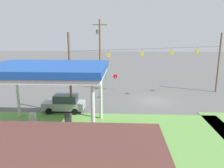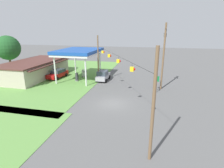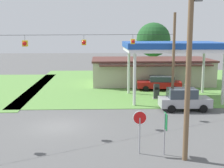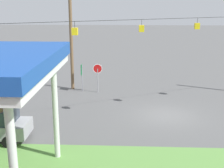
{
  "view_description": "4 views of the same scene",
  "coord_description": "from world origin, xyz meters",
  "px_view_note": "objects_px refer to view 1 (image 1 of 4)",
  "views": [
    {
      "loc": [
        4.15,
        26.73,
        8.29
      ],
      "look_at": [
        5.33,
        3.02,
        2.84
      ],
      "focal_mm": 35.0,
      "sensor_mm": 36.0,
      "label": 1
    },
    {
      "loc": [
        -20.88,
        -4.74,
        9.4
      ],
      "look_at": [
        4.69,
        1.25,
        1.21
      ],
      "focal_mm": 28.0,
      "sensor_mm": 36.0,
      "label": 2
    },
    {
      "loc": [
        3.04,
        -22.09,
        6.82
      ],
      "look_at": [
        4.02,
        2.24,
        2.74
      ],
      "focal_mm": 50.0,
      "sensor_mm": 36.0,
      "label": 3
    },
    {
      "loc": [
        2.8,
        20.47,
        7.77
      ],
      "look_at": [
        3.72,
        1.25,
        2.56
      ],
      "focal_mm": 50.0,
      "sensor_mm": 36.0,
      "label": 4
    }
  ],
  "objects_px": {
    "car_at_pumps_front": "(65,103)",
    "stop_sign_roadside": "(115,78)",
    "gas_station_canopy": "(47,71)",
    "car_at_pumps_rear": "(33,148)",
    "fuel_pump_far": "(33,122)",
    "fuel_pump_near": "(68,123)",
    "utility_pole_main": "(100,51)",
    "route_sign": "(106,78)"
  },
  "relations": [
    {
      "from": "fuel_pump_near",
      "to": "route_sign",
      "type": "bearing_deg",
      "value": -98.5
    },
    {
      "from": "fuel_pump_near",
      "to": "utility_pole_main",
      "type": "relative_size",
      "value": 0.15
    },
    {
      "from": "gas_station_canopy",
      "to": "route_sign",
      "type": "xyz_separation_m",
      "value": [
        -3.78,
        -14.71,
        -3.58
      ]
    },
    {
      "from": "fuel_pump_near",
      "to": "car_at_pumps_front",
      "type": "height_order",
      "value": "car_at_pumps_front"
    },
    {
      "from": "gas_station_canopy",
      "to": "car_at_pumps_rear",
      "type": "bearing_deg",
      "value": 94.08
    },
    {
      "from": "fuel_pump_far",
      "to": "car_at_pumps_front",
      "type": "bearing_deg",
      "value": -108.73
    },
    {
      "from": "fuel_pump_far",
      "to": "utility_pole_main",
      "type": "xyz_separation_m",
      "value": [
        -4.36,
        -15.45,
        5.08
      ]
    },
    {
      "from": "gas_station_canopy",
      "to": "fuel_pump_far",
      "type": "height_order",
      "value": "gas_station_canopy"
    },
    {
      "from": "car_at_pumps_front",
      "to": "car_at_pumps_rear",
      "type": "height_order",
      "value": "car_at_pumps_front"
    },
    {
      "from": "fuel_pump_far",
      "to": "car_at_pumps_rear",
      "type": "height_order",
      "value": "car_at_pumps_rear"
    },
    {
      "from": "stop_sign_roadside",
      "to": "fuel_pump_near",
      "type": "bearing_deg",
      "value": -103.91
    },
    {
      "from": "utility_pole_main",
      "to": "route_sign",
      "type": "bearing_deg",
      "value": 143.52
    },
    {
      "from": "car_at_pumps_rear",
      "to": "route_sign",
      "type": "height_order",
      "value": "route_sign"
    },
    {
      "from": "fuel_pump_far",
      "to": "car_at_pumps_front",
      "type": "distance_m",
      "value": 4.98
    },
    {
      "from": "fuel_pump_far",
      "to": "route_sign",
      "type": "relative_size",
      "value": 0.64
    },
    {
      "from": "gas_station_canopy",
      "to": "car_at_pumps_rear",
      "type": "height_order",
      "value": "gas_station_canopy"
    },
    {
      "from": "car_at_pumps_front",
      "to": "utility_pole_main",
      "type": "bearing_deg",
      "value": -104.78
    },
    {
      "from": "utility_pole_main",
      "to": "fuel_pump_far",
      "type": "bearing_deg",
      "value": 74.22
    },
    {
      "from": "fuel_pump_near",
      "to": "route_sign",
      "type": "distance_m",
      "value": 14.9
    },
    {
      "from": "car_at_pumps_front",
      "to": "fuel_pump_far",
      "type": "bearing_deg",
      "value": 70.95
    },
    {
      "from": "car_at_pumps_rear",
      "to": "utility_pole_main",
      "type": "distance_m",
      "value": 20.88
    },
    {
      "from": "fuel_pump_far",
      "to": "utility_pole_main",
      "type": "height_order",
      "value": "utility_pole_main"
    },
    {
      "from": "fuel_pump_near",
      "to": "gas_station_canopy",
      "type": "bearing_deg",
      "value": 0.06
    },
    {
      "from": "gas_station_canopy",
      "to": "fuel_pump_far",
      "type": "relative_size",
      "value": 6.31
    },
    {
      "from": "utility_pole_main",
      "to": "stop_sign_roadside",
      "type": "bearing_deg",
      "value": 158.34
    },
    {
      "from": "gas_station_canopy",
      "to": "car_at_pumps_front",
      "type": "distance_m",
      "value": 6.39
    },
    {
      "from": "gas_station_canopy",
      "to": "car_at_pumps_front",
      "type": "xyz_separation_m",
      "value": [
        -0.01,
        -4.71,
        -4.32
      ]
    },
    {
      "from": "car_at_pumps_front",
      "to": "stop_sign_roadside",
      "type": "relative_size",
      "value": 1.78
    },
    {
      "from": "car_at_pumps_rear",
      "to": "utility_pole_main",
      "type": "height_order",
      "value": "utility_pole_main"
    },
    {
      "from": "car_at_pumps_rear",
      "to": "route_sign",
      "type": "distance_m",
      "value": 19.73
    },
    {
      "from": "utility_pole_main",
      "to": "fuel_pump_near",
      "type": "bearing_deg",
      "value": 85.55
    },
    {
      "from": "car_at_pumps_front",
      "to": "gas_station_canopy",
      "type": "bearing_deg",
      "value": 89.51
    },
    {
      "from": "fuel_pump_near",
      "to": "car_at_pumps_rear",
      "type": "relative_size",
      "value": 0.29
    },
    {
      "from": "fuel_pump_far",
      "to": "car_at_pumps_rear",
      "type": "distance_m",
      "value": 5.08
    },
    {
      "from": "fuel_pump_far",
      "to": "car_at_pumps_front",
      "type": "height_order",
      "value": "car_at_pumps_front"
    },
    {
      "from": "fuel_pump_near",
      "to": "utility_pole_main",
      "type": "bearing_deg",
      "value": -94.45
    },
    {
      "from": "fuel_pump_near",
      "to": "stop_sign_roadside",
      "type": "xyz_separation_m",
      "value": [
        -3.59,
        -14.5,
        1.08
      ]
    },
    {
      "from": "car_at_pumps_front",
      "to": "route_sign",
      "type": "relative_size",
      "value": 1.85
    },
    {
      "from": "gas_station_canopy",
      "to": "car_at_pumps_rear",
      "type": "relative_size",
      "value": 1.85
    },
    {
      "from": "car_at_pumps_rear",
      "to": "utility_pole_main",
      "type": "relative_size",
      "value": 0.5
    },
    {
      "from": "fuel_pump_near",
      "to": "utility_pole_main",
      "type": "height_order",
      "value": "utility_pole_main"
    },
    {
      "from": "stop_sign_roadside",
      "to": "route_sign",
      "type": "xyz_separation_m",
      "value": [
        1.39,
        -0.21,
        -0.1
      ]
    }
  ]
}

